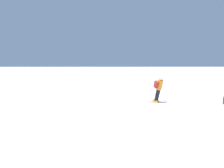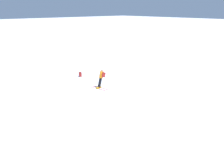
{
  "view_description": "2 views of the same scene",
  "coord_description": "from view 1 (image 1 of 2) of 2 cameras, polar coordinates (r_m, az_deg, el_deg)",
  "views": [
    {
      "loc": [
        -12.24,
        3.24,
        2.57
      ],
      "look_at": [
        0.85,
        2.95,
        1.07
      ],
      "focal_mm": 28.0,
      "sensor_mm": 36.0,
      "label": 1
    },
    {
      "loc": [
        11.22,
        15.24,
        7.14
      ],
      "look_at": [
        0.43,
        3.07,
        1.48
      ],
      "focal_mm": 35.0,
      "sensor_mm": 36.0,
      "label": 2
    }
  ],
  "objects": [
    {
      "name": "ground_plane",
      "position": [
        12.92,
        13.34,
        -5.12
      ],
      "size": [
        300.0,
        300.0,
        0.0
      ],
      "primitive_type": "plane",
      "color": "white"
    },
    {
      "name": "skier",
      "position": [
        11.83,
        14.98,
        -1.18
      ],
      "size": [
        1.54,
        1.85,
        1.87
      ],
      "rotation": [
        0.0,
        0.0,
        0.25
      ],
      "color": "red",
      "rests_on": "ground"
    }
  ]
}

